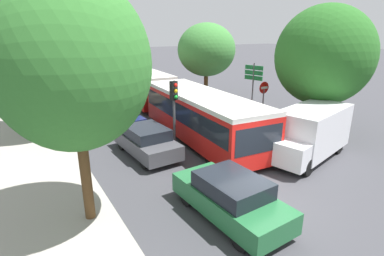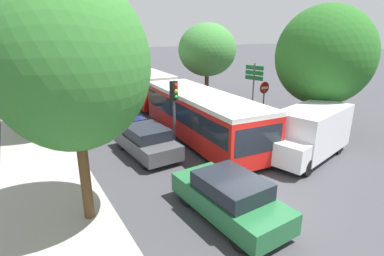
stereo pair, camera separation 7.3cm
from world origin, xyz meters
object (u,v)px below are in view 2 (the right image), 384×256
articulated_bus (173,100)px  queued_car_tan (94,98)px  tree_right_near (324,56)px  traffic_light (174,100)px  no_entry_sign (264,98)px  queued_car_navy (120,116)px  queued_car_white (81,88)px  tree_left_mid (43,46)px  city_bus_rear (58,68)px  white_van (310,132)px  tree_right_mid (207,50)px  direction_sign_post (254,79)px  tree_left_far (26,37)px  queued_car_graphite (146,141)px  tree_left_near (71,65)px  queued_car_green (229,197)px

articulated_bus → queued_car_tan: articulated_bus is taller
tree_right_near → traffic_light: bearing=165.2°
traffic_light → no_entry_sign: traffic_light is taller
queued_car_navy → queued_car_white: 10.91m
tree_right_near → tree_left_mid: bearing=148.4°
queued_car_white → tree_left_mid: tree_left_mid is taller
traffic_light → tree_left_mid: bearing=-152.2°
queued_car_navy → tree_right_near: bearing=-129.5°
city_bus_rear → tree_right_near: (9.33, -29.83, 2.99)m
white_van → tree_right_mid: tree_right_mid is taller
queued_car_navy → direction_sign_post: size_ratio=1.15×
queued_car_white → tree_right_near: tree_right_near is taller
queued_car_tan → tree_left_far: size_ratio=0.53×
queued_car_tan → city_bus_rear: bearing=-2.1°
queued_car_graphite → no_entry_sign: size_ratio=1.47×
articulated_bus → tree_left_mid: size_ratio=2.14×
white_van → tree_left_far: tree_left_far is taller
no_entry_sign → tree_left_far: tree_left_far is taller
queued_car_tan → queued_car_white: size_ratio=0.92×
traffic_light → direction_sign_post: (7.53, 2.78, 0.07)m
traffic_light → queued_car_white: bearing=172.6°
tree_right_near → articulated_bus: bearing=132.6°
articulated_bus → tree_right_near: bearing=47.3°
traffic_light → tree_left_near: tree_left_near is taller
tree_right_mid → tree_left_near: bearing=-134.9°
queued_car_green → queued_car_navy: bearing=-2.8°
tree_left_mid → queued_car_green: bearing=-73.3°
direction_sign_post → tree_right_mid: 6.72m
articulated_bus → tree_left_far: tree_left_far is taller
tree_left_mid → city_bus_rear: bearing=81.4°
queued_car_graphite → traffic_light: traffic_light is taller
queued_car_green → tree_left_far: tree_left_far is taller
traffic_light → tree_right_mid: size_ratio=0.54×
tree_left_near → tree_right_mid: bearing=45.1°
queued_car_tan → tree_left_near: (-3.77, -14.69, 4.08)m
no_entry_sign → tree_right_mid: tree_right_mid is taller
city_bus_rear → direction_sign_post: size_ratio=3.12×
tree_left_far → queued_car_white: bearing=28.4°
queued_car_tan → direction_sign_post: (8.81, -8.04, 1.86)m
direction_sign_post → white_van: bearing=55.5°
articulated_bus → tree_right_mid: size_ratio=2.76×
tree_left_far → tree_left_mid: bearing=-88.0°
tree_left_mid → tree_right_mid: bearing=15.7°
queued_car_graphite → tree_right_near: tree_right_near is taller
tree_left_near → tree_right_near: size_ratio=1.02×
traffic_light → tree_left_near: (-5.05, -3.88, 2.28)m
queued_car_tan → no_entry_sign: (7.39, -10.51, 1.17)m
queued_car_tan → direction_sign_post: size_ratio=1.13×
queued_car_white → traffic_light: bearing=-177.9°
tree_right_near → tree_right_mid: size_ratio=1.11×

